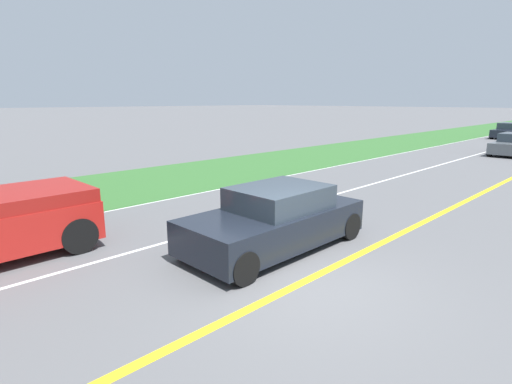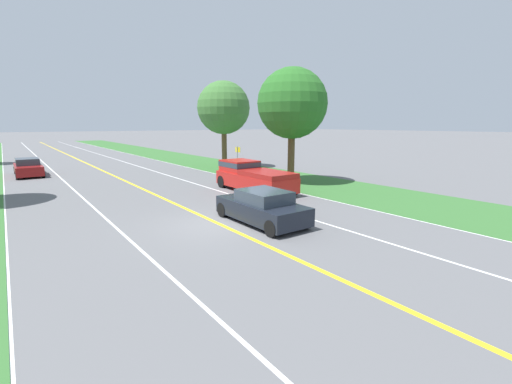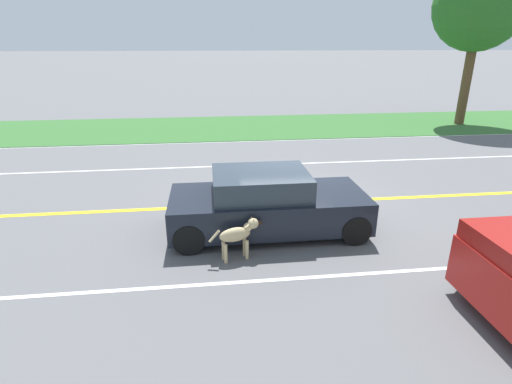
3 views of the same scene
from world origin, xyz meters
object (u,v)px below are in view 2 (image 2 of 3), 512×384
(oncoming_car, at_px, (28,168))
(street_sign, at_px, (238,157))
(pickup_truck, at_px, (252,176))
(roadside_tree_right_near, at_px, (292,104))
(roadside_tree_right_far, at_px, (224,108))
(ego_car, at_px, (262,207))
(dog, at_px, (294,210))

(oncoming_car, bearing_deg, street_sign, 144.39)
(pickup_truck, height_order, roadside_tree_right_near, roadside_tree_right_near)
(roadside_tree_right_far, relative_size, street_sign, 3.44)
(oncoming_car, bearing_deg, ego_car, 107.93)
(oncoming_car, relative_size, roadside_tree_right_far, 0.59)
(pickup_truck, relative_size, oncoming_car, 1.24)
(roadside_tree_right_far, bearing_deg, oncoming_car, 162.66)
(pickup_truck, xyz_separation_m, oncoming_car, (-10.47, 15.40, -0.26))
(oncoming_car, bearing_deg, pickup_truck, 124.20)
(pickup_truck, height_order, street_sign, street_sign)
(ego_car, height_order, roadside_tree_right_near, roadside_tree_right_near)
(oncoming_car, xyz_separation_m, roadside_tree_right_far, (14.99, -4.68, 4.75))
(ego_car, relative_size, roadside_tree_right_near, 0.55)
(ego_car, bearing_deg, roadside_tree_right_far, 63.66)
(street_sign, bearing_deg, roadside_tree_right_far, 70.41)
(dog, distance_m, pickup_truck, 6.91)
(roadside_tree_right_far, bearing_deg, ego_car, -116.34)
(oncoming_car, height_order, street_sign, street_sign)
(ego_car, relative_size, street_sign, 1.86)
(roadside_tree_right_near, bearing_deg, ego_car, -138.66)
(roadside_tree_right_near, bearing_deg, dog, -131.04)
(ego_car, relative_size, dog, 3.96)
(pickup_truck, xyz_separation_m, roadside_tree_right_near, (3.83, 0.81, 4.38))
(dog, xyz_separation_m, oncoming_car, (-7.98, 21.84, 0.11))
(roadside_tree_right_near, height_order, street_sign, roadside_tree_right_near)
(ego_car, relative_size, oncoming_car, 0.92)
(pickup_truck, xyz_separation_m, street_sign, (2.81, 5.89, 0.54))
(ego_car, xyz_separation_m, oncoming_car, (-6.84, 21.14, -0.01))
(ego_car, relative_size, roadside_tree_right_far, 0.54)
(ego_car, bearing_deg, roadside_tree_right_near, 41.34)
(dog, xyz_separation_m, roadside_tree_right_near, (6.31, 7.25, 4.75))
(dog, relative_size, roadside_tree_right_far, 0.14)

